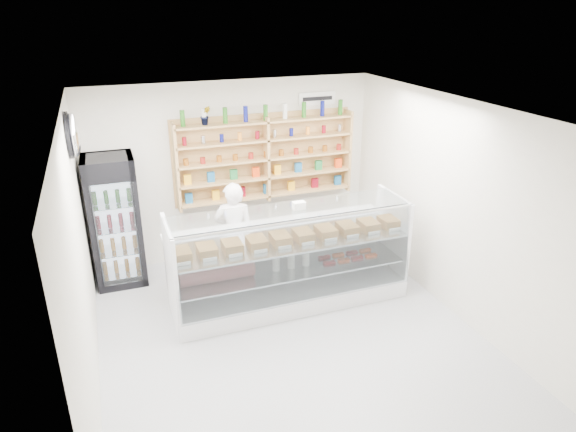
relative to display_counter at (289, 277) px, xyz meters
name	(u,v)px	position (x,y,z in m)	size (l,w,h in m)	color
room	(288,232)	(-0.28, -0.73, 1.02)	(5.00, 5.00, 5.00)	#ADADB2
display_counter	(289,277)	(0.00, 0.00, 0.00)	(3.19, 0.95, 1.39)	white
shop_worker	(234,234)	(-0.56, 0.75, 0.40)	(0.57, 0.37, 1.56)	white
drinks_cooler	(115,221)	(-2.13, 1.40, 0.59)	(0.70, 0.68, 1.91)	black
wall_shelving	(266,158)	(0.22, 1.61, 1.22)	(2.84, 0.28, 1.33)	tan
potted_plant	(205,115)	(-0.70, 1.61, 1.96)	(0.15, 0.12, 0.28)	#1E6626
security_mirror	(74,135)	(-2.45, 0.47, 2.07)	(0.15, 0.50, 0.50)	silver
wall_sign	(317,98)	(1.12, 1.74, 2.07)	(0.62, 0.03, 0.20)	white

